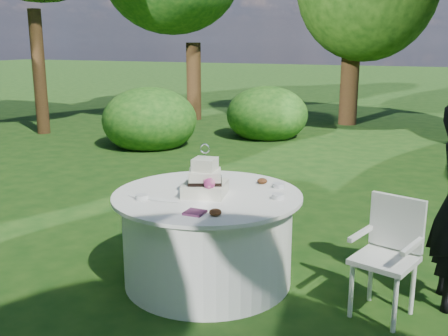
{
  "coord_description": "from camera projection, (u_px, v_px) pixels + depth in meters",
  "views": [
    {
      "loc": [
        1.76,
        -3.73,
        1.99
      ],
      "look_at": [
        0.15,
        0.0,
        1.0
      ],
      "focal_mm": 42.0,
      "sensor_mm": 36.0,
      "label": 1
    }
  ],
  "objects": [
    {
      "name": "table",
      "position": [
        208.0,
        237.0,
        4.39
      ],
      "size": [
        1.56,
        1.56,
        0.77
      ],
      "color": "white",
      "rests_on": "ground"
    },
    {
      "name": "napkins",
      "position": [
        195.0,
        213.0,
        3.79
      ],
      "size": [
        0.14,
        0.14,
        0.02
      ],
      "primitive_type": "cube",
      "color": "#401B34",
      "rests_on": "table"
    },
    {
      "name": "ground",
      "position": [
        208.0,
        280.0,
        4.48
      ],
      "size": [
        80.0,
        80.0,
        0.0
      ],
      "primitive_type": "plane",
      "color": "#12350E",
      "rests_on": "ground"
    },
    {
      "name": "chair",
      "position": [
        389.0,
        247.0,
        3.84
      ],
      "size": [
        0.51,
        0.51,
        0.88
      ],
      "color": "silver",
      "rests_on": "ground"
    },
    {
      "name": "cake",
      "position": [
        205.0,
        182.0,
        4.23
      ],
      "size": [
        0.4,
        0.4,
        0.43
      ],
      "color": "silver",
      "rests_on": "table"
    },
    {
      "name": "petal_cups",
      "position": [
        241.0,
        195.0,
        4.17
      ],
      "size": [
        0.11,
        1.03,
        0.05
      ],
      "color": "#562D16",
      "rests_on": "table"
    },
    {
      "name": "votives",
      "position": [
        234.0,
        193.0,
        4.24
      ],
      "size": [
        1.08,
        0.86,
        0.04
      ],
      "color": "silver",
      "rests_on": "table"
    },
    {
      "name": "feather_plume",
      "position": [
        154.0,
        199.0,
        4.13
      ],
      "size": [
        0.48,
        0.07,
        0.01
      ],
      "primitive_type": "ellipsoid",
      "color": "white",
      "rests_on": "table"
    }
  ]
}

